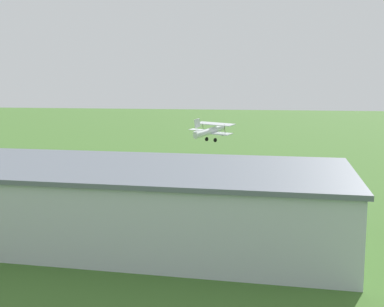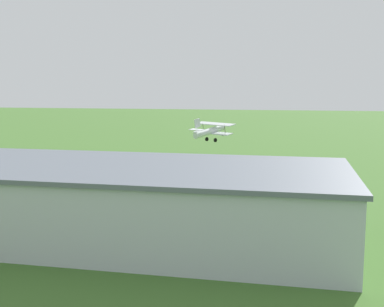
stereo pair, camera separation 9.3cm
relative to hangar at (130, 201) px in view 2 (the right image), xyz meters
The scene contains 6 objects.
ground_plane 32.98m from the hangar, 90.11° to the right, with size 400.00×400.00×0.00m, color #3D6628.
hangar is the anchor object (origin of this frame).
biplane 37.08m from the hangar, 90.81° to the right, with size 7.34×7.18×3.79m.
car_red 22.57m from the hangar, 31.12° to the right, with size 2.08×4.45×1.52m.
person_near_hangar_door 19.40m from the hangar, 138.64° to the right, with size 0.52×0.52×1.71m.
person_at_fence_line 19.64m from the hangar, 55.04° to the right, with size 0.48×0.48×1.64m.
Camera 2 is at (-12.89, 69.71, 12.39)m, focal length 44.89 mm.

